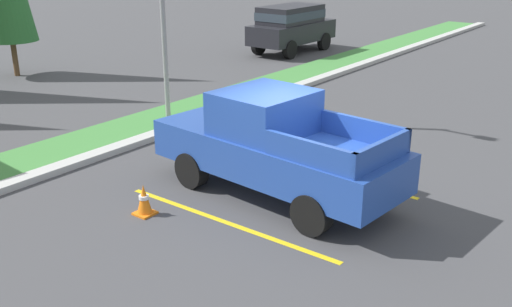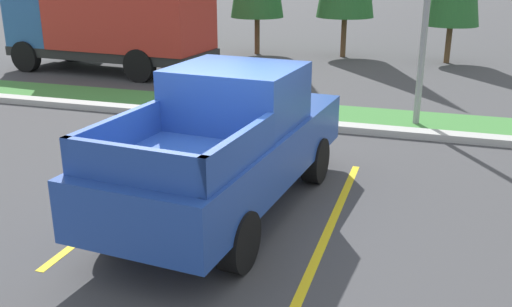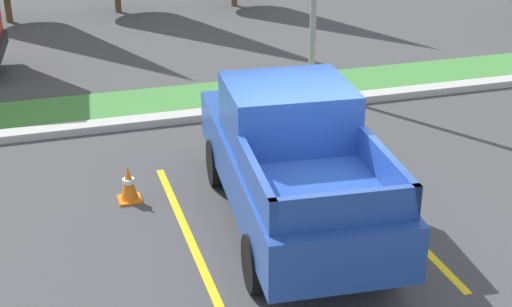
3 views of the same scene
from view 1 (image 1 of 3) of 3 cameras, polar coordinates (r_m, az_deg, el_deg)
ground_plane at (r=11.70m, az=3.89°, el=-4.35°), size 120.00×120.00×0.00m
parking_line_near at (r=10.72m, az=-2.95°, el=-6.73°), size 0.12×4.80×0.01m
parking_line_far at (r=13.02m, az=5.83°, el=-1.78°), size 0.12×4.80×0.01m
curb_strip at (r=14.80m, az=-12.47°, el=0.86°), size 56.00×0.40×0.15m
grass_median at (r=15.63m, az=-15.10°, el=1.49°), size 56.00×1.80×0.06m
pickup_truck_main at (r=11.47m, az=1.75°, el=0.77°), size 2.35×5.37×2.10m
suv_distant at (r=27.02m, az=3.50°, el=12.43°), size 4.62×2.01×2.10m
traffic_cone at (r=11.08m, az=-10.89°, el=-4.49°), size 0.36×0.36×0.60m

